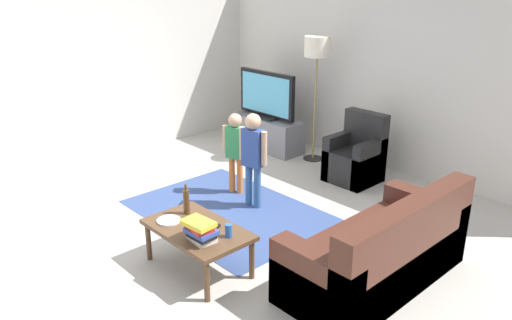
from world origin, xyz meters
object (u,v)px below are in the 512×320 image
(coffee_table, at_px, (198,232))
(book_stack, at_px, (200,231))
(armchair, at_px, (357,158))
(tv_remote, at_px, (211,224))
(couch, at_px, (383,255))
(child_near_tv, at_px, (235,146))
(child_center, at_px, (253,152))
(bottle, at_px, (186,201))
(floor_lamp, at_px, (317,53))
(plate, at_px, (169,220))
(tv, at_px, (267,95))
(tv_stand, at_px, (267,133))
(soda_can, at_px, (229,231))

(coffee_table, xyz_separation_m, book_stack, (0.21, -0.12, 0.15))
(armchair, relative_size, tv_remote, 5.29)
(couch, distance_m, child_near_tv, 2.43)
(child_center, relative_size, bottle, 3.72)
(floor_lamp, height_order, plate, floor_lamp)
(couch, height_order, coffee_table, couch)
(child_near_tv, bearing_deg, tv, 123.55)
(child_near_tv, height_order, coffee_table, child_near_tv)
(armchair, height_order, child_near_tv, child_near_tv)
(floor_lamp, relative_size, tv_remote, 10.47)
(tv_stand, height_order, coffee_table, tv_stand)
(armchair, bearing_deg, book_stack, -79.74)
(tv, relative_size, book_stack, 3.82)
(child_near_tv, xyz_separation_m, tv_remote, (1.14, -1.27, -0.18))
(floor_lamp, distance_m, child_near_tv, 1.88)
(tv, xyz_separation_m, child_near_tv, (0.96, -1.45, -0.24))
(floor_lamp, distance_m, book_stack, 3.60)
(book_stack, xyz_separation_m, soda_can, (0.11, 0.22, -0.04))
(couch, distance_m, bottle, 1.85)
(tv, bearing_deg, coffee_table, -54.17)
(child_center, height_order, soda_can, child_center)
(bottle, xyz_separation_m, soda_can, (0.62, 0.00, -0.07))
(book_stack, height_order, bottle, bottle)
(couch, bearing_deg, tv_stand, 151.13)
(floor_lamp, bearing_deg, tv_remote, -66.07)
(tv_remote, relative_size, plate, 0.77)
(tv_remote, bearing_deg, child_near_tv, 111.45)
(armchair, height_order, floor_lamp, floor_lamp)
(armchair, distance_m, soda_can, 2.80)
(couch, relative_size, coffee_table, 1.80)
(child_center, xyz_separation_m, plate, (0.36, -1.39, -0.25))
(book_stack, height_order, plate, book_stack)
(floor_lamp, relative_size, soda_can, 14.83)
(tv_stand, relative_size, child_center, 1.07)
(armchair, distance_m, child_near_tv, 1.65)
(couch, distance_m, plate, 1.94)
(floor_lamp, height_order, coffee_table, floor_lamp)
(plate, bearing_deg, book_stack, -0.12)
(coffee_table, xyz_separation_m, plate, (-0.28, -0.12, 0.06))
(tv, height_order, floor_lamp, floor_lamp)
(tv, height_order, child_center, tv)
(soda_can, bearing_deg, book_stack, -116.04)
(couch, relative_size, tv_remote, 10.59)
(tv_stand, distance_m, bottle, 3.28)
(tv_stand, distance_m, armchair, 1.73)
(child_center, xyz_separation_m, soda_can, (0.96, -1.17, -0.19))
(coffee_table, relative_size, bottle, 3.31)
(bottle, bearing_deg, floor_lamp, 107.77)
(couch, bearing_deg, tv, 151.41)
(child_near_tv, bearing_deg, couch, -8.88)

